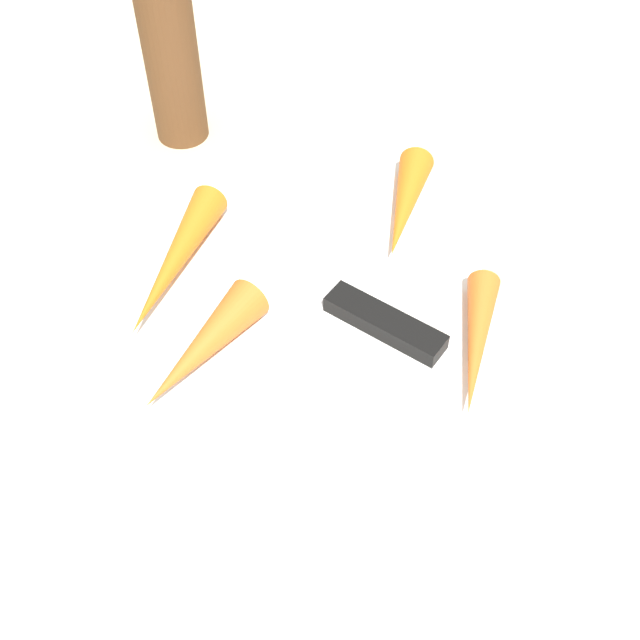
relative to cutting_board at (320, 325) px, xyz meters
name	(u,v)px	position (x,y,z in m)	size (l,w,h in m)	color
ground_plane	(320,331)	(0.00, 0.00, -0.01)	(1.40, 1.40, 0.00)	#C6B793
cutting_board	(320,325)	(0.00, 0.00, 0.00)	(0.36, 0.26, 0.01)	white
knife	(369,315)	(-0.01, -0.03, 0.01)	(0.16, 0.15, 0.01)	#B7B7BC
carrot_shortest	(201,349)	(-0.02, 0.09, 0.02)	(0.03, 0.03, 0.11)	orange
carrot_long	(477,343)	(-0.06, -0.10, 0.02)	(0.02, 0.02, 0.12)	orange
carrot_longest	(174,261)	(0.07, 0.09, 0.02)	(0.03, 0.03, 0.14)	orange
carrot_short	(405,205)	(0.09, -0.09, 0.02)	(0.03, 0.03, 0.11)	orange
pepper_grinder	(171,54)	(0.25, 0.06, 0.07)	(0.05, 0.05, 0.16)	brown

